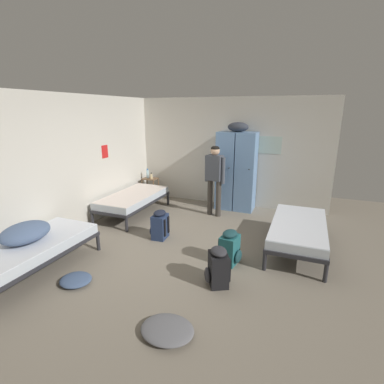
{
  "coord_description": "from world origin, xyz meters",
  "views": [
    {
      "loc": [
        1.81,
        -4.23,
        2.33
      ],
      "look_at": [
        0.0,
        0.27,
        0.95
      ],
      "focal_mm": 26.94,
      "sensor_mm": 36.0,
      "label": 1
    }
  ],
  "objects_px": {
    "locker_bank": "(236,170)",
    "clothes_pile_denim": "(76,280)",
    "person_traveler": "(215,174)",
    "backpack_navy": "(160,225)",
    "shelf_unit": "(150,186)",
    "bedding_heap": "(25,233)",
    "bed_right": "(298,228)",
    "water_bottle": "(148,174)",
    "backpack_teal": "(230,248)",
    "clothes_pile_grey": "(167,330)",
    "bed_left_front": "(32,249)",
    "lotion_bottle": "(151,176)",
    "backpack_black": "(218,267)",
    "bed_left_rear": "(133,198)"
  },
  "relations": [
    {
      "from": "locker_bank",
      "to": "clothes_pile_denim",
      "type": "distance_m",
      "value": 4.27
    },
    {
      "from": "bedding_heap",
      "to": "backpack_teal",
      "type": "height_order",
      "value": "bedding_heap"
    },
    {
      "from": "bed_left_rear",
      "to": "person_traveler",
      "type": "bearing_deg",
      "value": 19.84
    },
    {
      "from": "clothes_pile_grey",
      "to": "clothes_pile_denim",
      "type": "distance_m",
      "value": 1.65
    },
    {
      "from": "clothes_pile_grey",
      "to": "bed_left_rear",
      "type": "bearing_deg",
      "value": 128.01
    },
    {
      "from": "bed_right",
      "to": "water_bottle",
      "type": "height_order",
      "value": "water_bottle"
    },
    {
      "from": "bed_left_front",
      "to": "person_traveler",
      "type": "relative_size",
      "value": 1.2
    },
    {
      "from": "locker_bank",
      "to": "water_bottle",
      "type": "relative_size",
      "value": 8.22
    },
    {
      "from": "locker_bank",
      "to": "lotion_bottle",
      "type": "height_order",
      "value": "locker_bank"
    },
    {
      "from": "lotion_bottle",
      "to": "clothes_pile_grey",
      "type": "xyz_separation_m",
      "value": [
        2.58,
        -4.23,
        -0.59
      ]
    },
    {
      "from": "person_traveler",
      "to": "bed_right",
      "type": "bearing_deg",
      "value": -29.98
    },
    {
      "from": "person_traveler",
      "to": "clothes_pile_denim",
      "type": "height_order",
      "value": "person_traveler"
    },
    {
      "from": "shelf_unit",
      "to": "backpack_teal",
      "type": "distance_m",
      "value": 3.85
    },
    {
      "from": "clothes_pile_grey",
      "to": "person_traveler",
      "type": "bearing_deg",
      "value": 100.05
    },
    {
      "from": "bed_right",
      "to": "backpack_navy",
      "type": "xyz_separation_m",
      "value": [
        -2.42,
        -0.5,
        -0.12
      ]
    },
    {
      "from": "locker_bank",
      "to": "backpack_navy",
      "type": "xyz_separation_m",
      "value": [
        -0.9,
        -2.21,
        -0.71
      ]
    },
    {
      "from": "locker_bank",
      "to": "person_traveler",
      "type": "height_order",
      "value": "locker_bank"
    },
    {
      "from": "shelf_unit",
      "to": "bed_left_rear",
      "type": "xyz_separation_m",
      "value": [
        0.25,
        -1.2,
        0.04
      ]
    },
    {
      "from": "person_traveler",
      "to": "backpack_navy",
      "type": "bearing_deg",
      "value": -110.02
    },
    {
      "from": "bed_left_front",
      "to": "shelf_unit",
      "type": "bearing_deg",
      "value": 93.68
    },
    {
      "from": "backpack_teal",
      "to": "clothes_pile_grey",
      "type": "height_order",
      "value": "backpack_teal"
    },
    {
      "from": "bedding_heap",
      "to": "clothes_pile_denim",
      "type": "bearing_deg",
      "value": -0.1
    },
    {
      "from": "shelf_unit",
      "to": "backpack_black",
      "type": "bearing_deg",
      "value": -47.89
    },
    {
      "from": "lotion_bottle",
      "to": "backpack_teal",
      "type": "bearing_deg",
      "value": -41.77
    },
    {
      "from": "person_traveler",
      "to": "backpack_black",
      "type": "distance_m",
      "value": 2.83
    },
    {
      "from": "backpack_teal",
      "to": "bed_right",
      "type": "bearing_deg",
      "value": 43.55
    },
    {
      "from": "backpack_black",
      "to": "clothes_pile_grey",
      "type": "height_order",
      "value": "backpack_black"
    },
    {
      "from": "clothes_pile_denim",
      "to": "bed_left_front",
      "type": "bearing_deg",
      "value": 179.48
    },
    {
      "from": "person_traveler",
      "to": "backpack_navy",
      "type": "xyz_separation_m",
      "value": [
        -0.57,
        -1.56,
        -0.7
      ]
    },
    {
      "from": "backpack_navy",
      "to": "bed_right",
      "type": "bearing_deg",
      "value": 11.58
    },
    {
      "from": "lotion_bottle",
      "to": "backpack_teal",
      "type": "xyz_separation_m",
      "value": [
        2.82,
        -2.51,
        -0.38
      ]
    },
    {
      "from": "shelf_unit",
      "to": "clothes_pile_grey",
      "type": "height_order",
      "value": "shelf_unit"
    },
    {
      "from": "backpack_black",
      "to": "clothes_pile_denim",
      "type": "height_order",
      "value": "backpack_black"
    },
    {
      "from": "person_traveler",
      "to": "lotion_bottle",
      "type": "xyz_separation_m",
      "value": [
        -1.92,
        0.54,
        -0.31
      ]
    },
    {
      "from": "bedding_heap",
      "to": "water_bottle",
      "type": "height_order",
      "value": "water_bottle"
    },
    {
      "from": "water_bottle",
      "to": "locker_bank",
      "type": "bearing_deg",
      "value": 1.27
    },
    {
      "from": "locker_bank",
      "to": "bed_left_front",
      "type": "relative_size",
      "value": 1.09
    },
    {
      "from": "person_traveler",
      "to": "clothes_pile_grey",
      "type": "bearing_deg",
      "value": -79.95
    },
    {
      "from": "locker_bank",
      "to": "shelf_unit",
      "type": "xyz_separation_m",
      "value": [
        -2.32,
        -0.07,
        -0.62
      ]
    },
    {
      "from": "shelf_unit",
      "to": "bedding_heap",
      "type": "distance_m",
      "value": 3.91
    },
    {
      "from": "bed_right",
      "to": "backpack_teal",
      "type": "distance_m",
      "value": 1.33
    },
    {
      "from": "bed_right",
      "to": "person_traveler",
      "type": "height_order",
      "value": "person_traveler"
    },
    {
      "from": "backpack_black",
      "to": "backpack_teal",
      "type": "xyz_separation_m",
      "value": [
        0.01,
        0.62,
        0.0
      ]
    },
    {
      "from": "backpack_black",
      "to": "backpack_navy",
      "type": "bearing_deg",
      "value": 144.44
    },
    {
      "from": "bed_left_rear",
      "to": "clothes_pile_grey",
      "type": "distance_m",
      "value": 3.9
    },
    {
      "from": "locker_bank",
      "to": "bed_left_rear",
      "type": "relative_size",
      "value": 1.09
    },
    {
      "from": "bed_left_front",
      "to": "clothes_pile_denim",
      "type": "distance_m",
      "value": 0.85
    },
    {
      "from": "backpack_teal",
      "to": "backpack_navy",
      "type": "bearing_deg",
      "value": 164.2
    },
    {
      "from": "bed_right",
      "to": "clothes_pile_grey",
      "type": "xyz_separation_m",
      "value": [
        -1.2,
        -2.62,
        -0.33
      ]
    },
    {
      "from": "bed_right",
      "to": "clothes_pile_denim",
      "type": "height_order",
      "value": "bed_right"
    }
  ]
}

